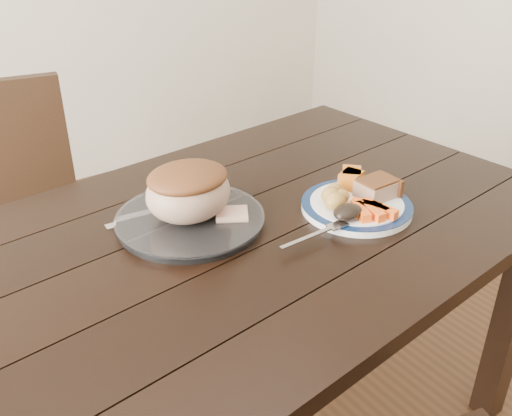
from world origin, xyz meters
TOP-DOWN VIEW (x-y plane):
  - dining_table at (0.00, 0.00)m, footprint 1.68×1.05m
  - chair_far at (-0.29, 0.74)m, footprint 0.50×0.50m
  - dinner_plate at (0.32, -0.09)m, footprint 0.26×0.26m
  - plate_rim at (0.32, -0.09)m, footprint 0.26×0.26m
  - serving_platter at (-0.03, 0.08)m, footprint 0.32×0.32m
  - pork_slice at (0.38, -0.09)m, footprint 0.09×0.07m
  - roasted_potatoes at (0.27, -0.06)m, footprint 0.09×0.09m
  - carrot_batons at (0.31, -0.15)m, footprint 0.08×0.11m
  - pumpkin_wedges at (0.37, -0.02)m, footprint 0.08×0.08m
  - dark_mushroom at (0.25, -0.13)m, footprint 0.07×0.05m
  - fork at (0.16, -0.14)m, footprint 0.18×0.03m
  - roast_joint at (-0.03, 0.08)m, footprint 0.19×0.16m
  - cut_slice at (0.04, 0.02)m, footprint 0.09×0.08m
  - carving_knife at (0.03, 0.15)m, footprint 0.32×0.05m

SIDE VIEW (x-z plane):
  - chair_far at x=-0.29m, z-range 0.06..0.99m
  - dining_table at x=0.00m, z-range 0.28..1.03m
  - carving_knife at x=0.03m, z-range 0.75..0.76m
  - dinner_plate at x=0.32m, z-range 0.75..0.77m
  - serving_platter at x=-0.03m, z-range 0.75..0.77m
  - plate_rim at x=0.32m, z-range 0.76..0.78m
  - fork at x=0.16m, z-range 0.77..0.77m
  - cut_slice at x=0.04m, z-range 0.77..0.78m
  - carrot_batons at x=0.31m, z-range 0.77..0.79m
  - dark_mushroom at x=0.25m, z-range 0.77..0.80m
  - pumpkin_wedges at x=0.37m, z-range 0.77..0.81m
  - roasted_potatoes at x=0.27m, z-range 0.77..0.81m
  - pork_slice at x=0.38m, z-range 0.77..0.81m
  - roast_joint at x=-0.03m, z-range 0.77..0.89m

